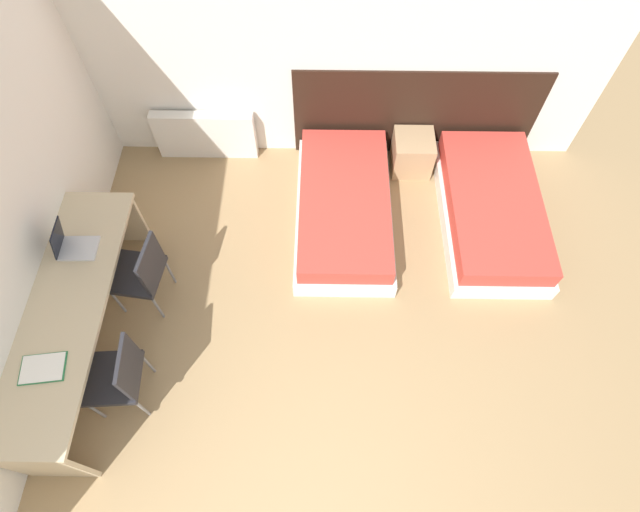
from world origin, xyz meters
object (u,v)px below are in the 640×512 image
object	(u,v)px
nightstand	(412,153)
chair_near_laptop	(142,272)
chair_near_notebook	(118,375)
laptop	(71,245)
bed_near_window	(344,207)
bed_near_door	(491,209)

from	to	relation	value
nightstand	chair_near_laptop	distance (m)	3.05
chair_near_notebook	laptop	distance (m)	1.16
nightstand	laptop	bearing A→B (deg)	-152.31
chair_near_laptop	laptop	size ratio (longest dim) A/B	2.79
bed_near_window	nightstand	bearing A→B (deg)	43.84
chair_near_laptop	laptop	bearing A→B (deg)	179.07
bed_near_window	bed_near_door	bearing A→B (deg)	0.00
nightstand	chair_near_notebook	size ratio (longest dim) A/B	0.48
nightstand	chair_near_laptop	bearing A→B (deg)	-146.63
nightstand	bed_near_window	bearing A→B (deg)	-136.16
chair_near_notebook	laptop	bearing A→B (deg)	113.10
bed_near_door	chair_near_laptop	distance (m)	3.44
chair_near_laptop	bed_near_door	bearing A→B (deg)	23.81
bed_near_window	nightstand	world-z (taller)	nightstand
bed_near_window	laptop	distance (m)	2.53
bed_near_door	chair_near_notebook	world-z (taller)	chair_near_notebook
bed_near_door	laptop	xyz separation A→B (m)	(-3.79, -0.88, 0.62)
bed_near_window	laptop	size ratio (longest dim) A/B	5.83
nightstand	chair_near_notebook	bearing A→B (deg)	-134.41
bed_near_window	bed_near_door	world-z (taller)	same
chair_near_notebook	chair_near_laptop	bearing A→B (deg)	86.31
bed_near_window	chair_near_notebook	bearing A→B (deg)	-133.70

